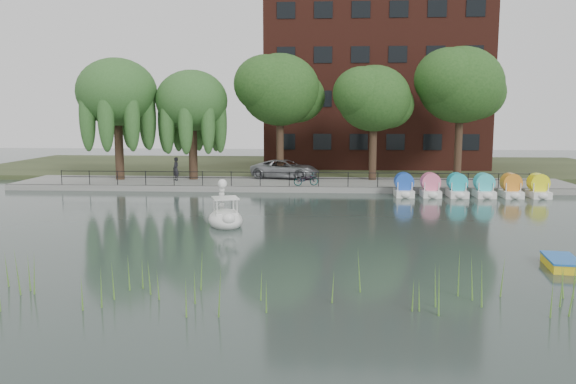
# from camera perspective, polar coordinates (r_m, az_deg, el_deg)

# --- Properties ---
(ground_plane) EXTENTS (120.00, 120.00, 0.00)m
(ground_plane) POSITION_cam_1_polar(r_m,az_deg,el_deg) (25.39, -1.70, -4.15)
(ground_plane) COLOR #394642
(promenade) EXTENTS (40.00, 6.00, 0.40)m
(promenade) POSITION_cam_1_polar(r_m,az_deg,el_deg) (41.10, 0.36, 0.81)
(promenade) COLOR gray
(promenade) RESTS_ON ground_plane
(kerb) EXTENTS (40.00, 0.25, 0.40)m
(kerb) POSITION_cam_1_polar(r_m,az_deg,el_deg) (38.18, 0.11, 0.25)
(kerb) COLOR gray
(kerb) RESTS_ON ground_plane
(land_strip) EXTENTS (60.00, 22.00, 0.36)m
(land_strip) POSITION_cam_1_polar(r_m,az_deg,el_deg) (55.00, 1.20, 2.60)
(land_strip) COLOR #47512D
(land_strip) RESTS_ON ground_plane
(railing) EXTENTS (32.00, 0.05, 1.00)m
(railing) POSITION_cam_1_polar(r_m,az_deg,el_deg) (38.26, 0.13, 1.70)
(railing) COLOR black
(railing) RESTS_ON promenade
(apartment_building) EXTENTS (20.00, 10.07, 18.00)m
(apartment_building) POSITION_cam_1_polar(r_m,az_deg,el_deg) (55.03, 8.69, 12.09)
(apartment_building) COLOR #4C1E16
(apartment_building) RESTS_ON land_strip
(willow_left) EXTENTS (5.88, 5.88, 9.01)m
(willow_left) POSITION_cam_1_polar(r_m,az_deg,el_deg) (43.99, -17.00, 9.64)
(willow_left) COLOR #473323
(willow_left) RESTS_ON promenade
(willow_mid) EXTENTS (5.32, 5.32, 8.15)m
(willow_mid) POSITION_cam_1_polar(r_m,az_deg,el_deg) (42.86, -9.74, 9.09)
(willow_mid) COLOR #473323
(willow_mid) RESTS_ON promenade
(broadleaf_center) EXTENTS (6.00, 6.00, 9.25)m
(broadleaf_center) POSITION_cam_1_polar(r_m,az_deg,el_deg) (42.87, -0.83, 10.29)
(broadleaf_center) COLOR #473323
(broadleaf_center) RESTS_ON promenade
(broadleaf_right) EXTENTS (5.40, 5.40, 8.32)m
(broadleaf_right) POSITION_cam_1_polar(r_m,az_deg,el_deg) (42.38, 8.72, 9.31)
(broadleaf_right) COLOR #473323
(broadleaf_right) RESTS_ON promenade
(broadleaf_far) EXTENTS (6.30, 6.30, 9.71)m
(broadleaf_far) POSITION_cam_1_polar(r_m,az_deg,el_deg) (44.44, 17.15, 10.30)
(broadleaf_far) COLOR #473323
(broadleaf_far) RESTS_ON promenade
(minivan) EXTENTS (3.91, 6.39, 1.66)m
(minivan) POSITION_cam_1_polar(r_m,az_deg,el_deg) (42.97, -0.28, 2.50)
(minivan) COLOR gray
(minivan) RESTS_ON promenade
(bicycle) EXTENTS (1.02, 1.82, 1.00)m
(bicycle) POSITION_cam_1_polar(r_m,az_deg,el_deg) (38.66, 1.83, 1.39)
(bicycle) COLOR gray
(bicycle) RESTS_ON promenade
(pedestrian) EXTENTS (0.84, 0.85, 1.98)m
(pedestrian) POSITION_cam_1_polar(r_m,az_deg,el_deg) (42.37, -11.33, 2.48)
(pedestrian) COLOR black
(pedestrian) RESTS_ON promenade
(swan_boat) EXTENTS (2.32, 2.92, 2.16)m
(swan_boat) POSITION_cam_1_polar(r_m,az_deg,el_deg) (27.07, -6.39, -2.41)
(swan_boat) COLOR white
(swan_boat) RESTS_ON ground_plane
(pedal_boat_row) EXTENTS (9.65, 1.70, 1.40)m
(pedal_boat_row) POSITION_cam_1_polar(r_m,az_deg,el_deg) (37.96, 18.05, 0.43)
(pedal_boat_row) COLOR white
(pedal_boat_row) RESTS_ON ground_plane
(yellow_rowboat) EXTENTS (1.27, 2.09, 0.36)m
(yellow_rowboat) POSITION_cam_1_polar(r_m,az_deg,el_deg) (21.87, 26.03, -6.44)
(yellow_rowboat) COLOR yellow
(yellow_rowboat) RESTS_ON ground_plane
(reed_bank) EXTENTS (24.00, 2.40, 1.20)m
(reed_bank) POSITION_cam_1_polar(r_m,az_deg,el_deg) (15.93, 2.34, -9.31)
(reed_bank) COLOR #669938
(reed_bank) RESTS_ON ground_plane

